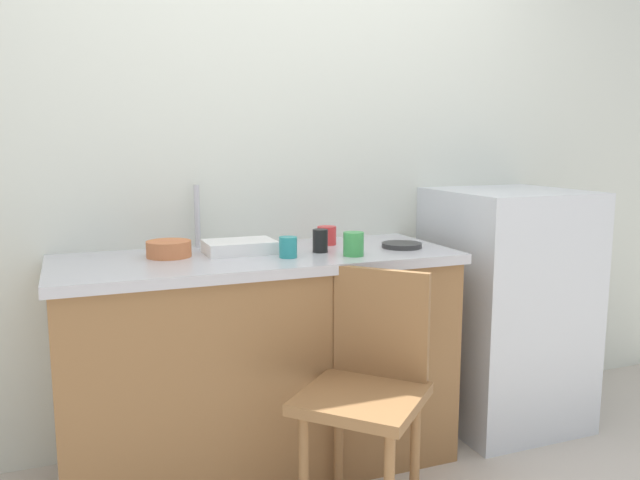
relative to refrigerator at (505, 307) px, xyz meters
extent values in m
cube|color=silver|center=(-1.01, 0.36, 0.68)|extent=(4.80, 0.10, 2.48)
cube|color=olive|center=(-1.22, 0.01, -0.13)|extent=(1.56, 0.60, 0.86)
cube|color=#B7B7BC|center=(-1.22, 0.01, 0.32)|extent=(1.60, 0.64, 0.04)
cylinder|color=#B7B7BC|center=(-1.41, 0.26, 0.47)|extent=(0.02, 0.02, 0.27)
cube|color=silver|center=(0.00, 0.00, 0.00)|extent=(0.63, 0.63, 1.12)
cylinder|color=olive|center=(-1.22, -0.53, -0.33)|extent=(0.04, 0.04, 0.45)
cylinder|color=olive|center=(-1.01, -0.33, -0.33)|extent=(0.04, 0.04, 0.45)
cylinder|color=olive|center=(-0.80, -0.54, -0.33)|extent=(0.04, 0.04, 0.45)
cube|color=olive|center=(-1.01, -0.54, -0.09)|extent=(0.57, 0.57, 0.04)
cube|color=olive|center=(-0.88, -0.41, 0.13)|extent=(0.27, 0.28, 0.40)
cube|color=white|center=(-1.27, 0.07, 0.36)|extent=(0.28, 0.20, 0.05)
cylinder|color=#C67042|center=(-1.56, 0.08, 0.37)|extent=(0.17, 0.17, 0.06)
cylinder|color=#2D2D2D|center=(-0.60, -0.06, 0.35)|extent=(0.17, 0.17, 0.02)
cylinder|color=black|center=(-0.97, -0.04, 0.38)|extent=(0.06, 0.06, 0.09)
cylinder|color=red|center=(-0.87, 0.13, 0.38)|extent=(0.08, 0.08, 0.08)
cylinder|color=green|center=(-0.87, -0.16, 0.38)|extent=(0.08, 0.08, 0.09)
cylinder|color=teal|center=(-1.13, -0.10, 0.38)|extent=(0.07, 0.07, 0.08)
camera|label=1|loc=(-1.91, -2.42, 0.79)|focal=35.85mm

